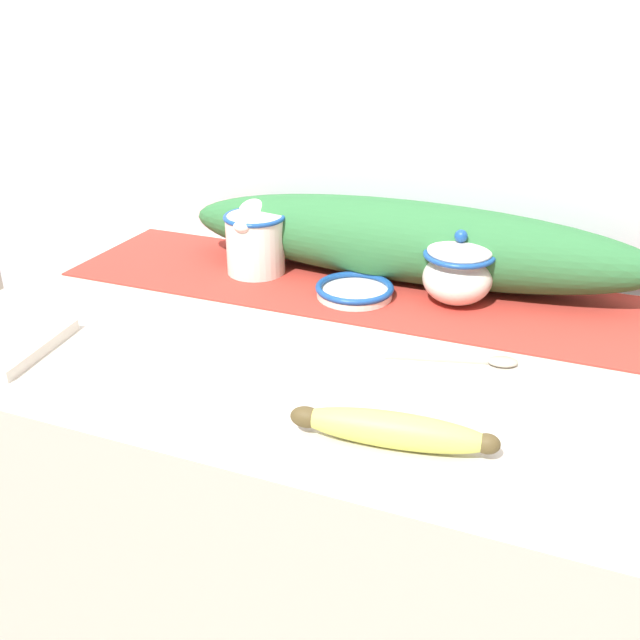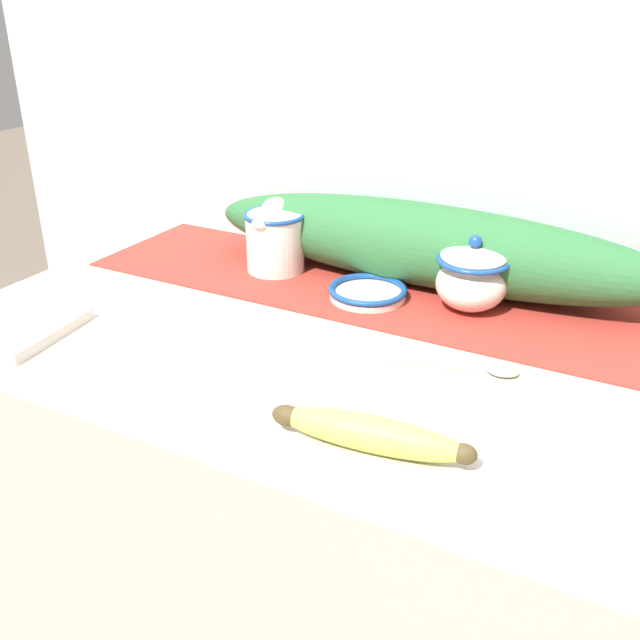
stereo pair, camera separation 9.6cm
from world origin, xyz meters
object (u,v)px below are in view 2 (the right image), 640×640
(small_dish, at_px, (368,292))
(banana, at_px, (370,434))
(spoon, at_px, (494,371))
(napkin_stack, at_px, (11,327))
(sugar_bowl, at_px, (472,277))
(cream_pitcher, at_px, (275,239))

(small_dish, height_order, banana, banana)
(small_dish, distance_m, spoon, 0.28)
(banana, relative_size, napkin_stack, 1.42)
(sugar_bowl, relative_size, napkin_stack, 0.73)
(sugar_bowl, height_order, spoon, sugar_bowl)
(cream_pitcher, height_order, banana, cream_pitcher)
(cream_pitcher, distance_m, sugar_bowl, 0.35)
(cream_pitcher, height_order, spoon, cream_pitcher)
(sugar_bowl, height_order, banana, sugar_bowl)
(banana, bearing_deg, sugar_bowl, 92.36)
(small_dish, xyz_separation_m, napkin_stack, (-0.41, -0.35, -0.00))
(small_dish, distance_m, banana, 0.41)
(small_dish, height_order, napkin_stack, small_dish)
(cream_pitcher, relative_size, napkin_stack, 0.76)
(small_dish, xyz_separation_m, spoon, (0.25, -0.14, -0.01))
(cream_pitcher, bearing_deg, banana, -47.89)
(sugar_bowl, bearing_deg, spoon, -63.16)
(cream_pitcher, height_order, napkin_stack, cream_pitcher)
(cream_pitcher, xyz_separation_m, small_dish, (0.20, -0.04, -0.05))
(sugar_bowl, xyz_separation_m, napkin_stack, (-0.57, -0.39, -0.05))
(banana, distance_m, napkin_stack, 0.58)
(cream_pitcher, bearing_deg, spoon, -22.11)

